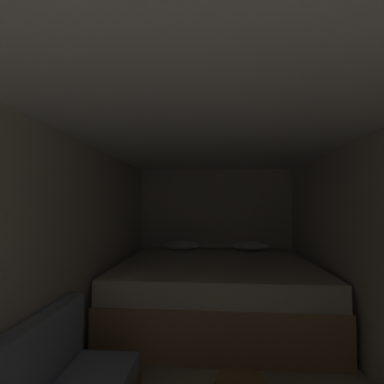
% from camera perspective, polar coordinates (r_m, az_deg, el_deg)
% --- Properties ---
extents(wall_back, '(2.58, 0.05, 2.03)m').
position_cam_1_polar(wall_back, '(4.71, 4.75, -7.81)').
color(wall_back, beige).
rests_on(wall_back, ground).
extents(wall_left, '(0.05, 4.89, 2.03)m').
position_cam_1_polar(wall_left, '(2.57, -24.85, -12.03)').
color(wall_left, beige).
rests_on(wall_left, ground).
extents(ceiling_slab, '(2.58, 4.89, 0.05)m').
position_cam_1_polar(ceiling_slab, '(2.30, 5.23, 12.69)').
color(ceiling_slab, white).
rests_on(ceiling_slab, wall_left).
extents(bed, '(2.36, 2.07, 0.88)m').
position_cam_1_polar(bed, '(3.75, 4.95, -19.17)').
color(bed, tan).
rests_on(bed, ground).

